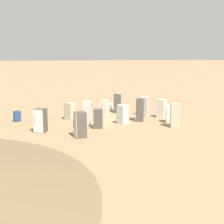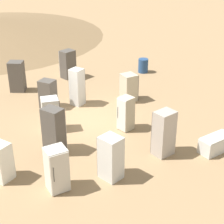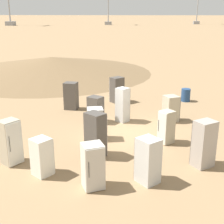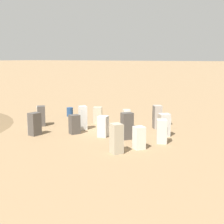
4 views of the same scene
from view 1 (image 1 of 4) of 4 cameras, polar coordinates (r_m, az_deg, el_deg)
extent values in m
plane|color=#937551|center=(26.03, -1.45, -1.69)|extent=(1000.00, 1000.00, 0.00)
cube|color=silver|center=(25.74, 10.63, -0.35)|extent=(0.88, 0.89, 1.45)
cube|color=silver|center=(25.72, 9.89, -0.33)|extent=(0.40, 0.52, 1.40)
cylinder|color=#2D2D2D|center=(25.92, 9.80, -0.08)|extent=(0.02, 0.02, 0.51)
cube|color=#4C4742|center=(20.79, -5.81, -2.32)|extent=(0.76, 0.85, 1.70)
cube|color=#BCB7AD|center=(20.69, -6.76, -2.40)|extent=(0.13, 0.75, 1.63)
cylinder|color=#2D2D2D|center=(20.92, -7.05, -2.03)|extent=(0.02, 0.02, 0.59)
cube|color=#B2A88E|center=(26.90, -7.64, 0.17)|extent=(0.97, 0.96, 1.45)
cube|color=#56514C|center=(27.15, -8.22, 0.25)|extent=(0.65, 0.35, 1.39)
cylinder|color=#2D2D2D|center=(27.34, -7.90, 0.48)|extent=(0.02, 0.02, 0.51)
cube|color=silver|center=(28.88, 5.90, 1.11)|extent=(0.98, 0.97, 1.68)
cube|color=gray|center=(28.51, 5.73, 1.00)|extent=(0.45, 0.49, 1.61)
cylinder|color=#2D2D2D|center=(28.52, 5.28, 1.18)|extent=(0.02, 0.02, 0.59)
cube|color=silver|center=(24.56, -4.64, -0.15)|extent=(0.82, 0.82, 1.91)
cube|color=gray|center=(24.64, -5.35, -0.13)|extent=(0.38, 0.47, 1.84)
cylinder|color=#2D2D2D|center=(24.83, -5.30, 0.17)|extent=(0.02, 0.02, 0.67)
cube|color=#4C4742|center=(23.42, -2.52, -1.19)|extent=(0.90, 0.94, 1.46)
cube|color=#56514C|center=(23.44, -3.33, -1.19)|extent=(0.38, 0.63, 1.40)
cylinder|color=#2D2D2D|center=(23.67, -3.37, -0.90)|extent=(0.02, 0.02, 0.51)
cube|color=#B2A88E|center=(27.78, -1.34, 0.68)|extent=(0.80, 0.80, 1.56)
cube|color=silver|center=(27.67, -0.75, 0.65)|extent=(0.44, 0.38, 1.49)
cylinder|color=#2D2D2D|center=(27.46, -0.84, 0.74)|extent=(0.02, 0.02, 0.55)
cube|color=beige|center=(27.71, 9.05, 0.61)|extent=(0.88, 0.91, 1.63)
cube|color=#BCB7AD|center=(28.01, 9.36, 0.70)|extent=(0.32, 0.62, 1.56)
cylinder|color=#2D2D2D|center=(27.92, 9.85, 0.83)|extent=(0.02, 0.02, 0.57)
cube|color=silver|center=(24.82, 1.99, -0.46)|extent=(0.81, 0.85, 1.53)
cube|color=#56514C|center=(25.09, 1.40, -0.35)|extent=(0.64, 0.18, 1.47)
cylinder|color=#2D2D2D|center=(25.26, 1.74, -0.10)|extent=(0.02, 0.02, 0.54)
cube|color=#A89E93|center=(29.91, 1.23, 1.67)|extent=(0.94, 0.98, 1.89)
cube|color=#56514C|center=(29.62, 0.97, 1.59)|extent=(0.46, 0.62, 1.81)
cylinder|color=#2D2D2D|center=(29.68, 0.47, 1.79)|extent=(0.02, 0.02, 0.66)
cube|color=#4C4742|center=(22.68, -12.95, -1.50)|extent=(1.01, 1.01, 1.69)
cube|color=silver|center=(22.39, -13.39, -1.67)|extent=(0.55, 0.58, 1.62)
cylinder|color=#2D2D2D|center=(22.49, -14.04, -1.43)|extent=(0.02, 0.02, 0.59)
cube|color=silver|center=(31.84, -0.88, 1.04)|extent=(1.29, 1.55, 0.64)
cube|color=beige|center=(31.79, -0.88, 1.64)|extent=(1.24, 1.49, 0.04)
cube|color=#4C4742|center=(26.00, 5.12, 0.40)|extent=(0.95, 0.98, 1.91)
cube|color=#BCB7AD|center=(26.02, 4.43, 0.42)|extent=(0.50, 0.62, 1.83)
cylinder|color=#2D2D2D|center=(26.28, 4.41, 0.72)|extent=(0.02, 0.02, 0.67)
cube|color=#B2A88E|center=(24.05, 11.50, -0.63)|extent=(0.93, 0.89, 1.83)
cube|color=silver|center=(24.36, 11.40, -0.49)|extent=(0.60, 0.41, 1.76)
cylinder|color=#2D2D2D|center=(24.41, 11.98, -0.27)|extent=(0.02, 0.02, 0.64)
cylinder|color=navy|center=(27.05, -16.97, -0.74)|extent=(0.61, 0.61, 0.87)
camera|label=2|loc=(35.87, 22.11, 14.01)|focal=60.00mm
camera|label=3|loc=(35.08, 20.12, 10.37)|focal=50.00mm
camera|label=4|loc=(24.64, 56.51, 6.66)|focal=50.00mm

